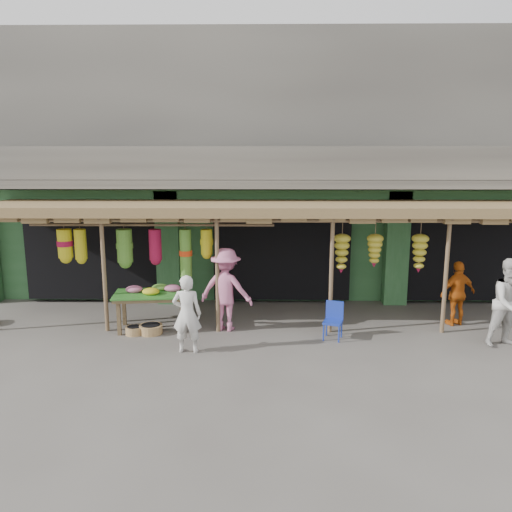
{
  "coord_description": "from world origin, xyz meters",
  "views": [
    {
      "loc": [
        -0.5,
        -10.86,
        3.81
      ],
      "look_at": [
        -0.67,
        1.0,
        1.49
      ],
      "focal_mm": 35.0,
      "sensor_mm": 36.0,
      "label": 1
    }
  ],
  "objects_px": {
    "person_front": "(187,314)",
    "person_right": "(511,303)",
    "flower_table": "(153,295)",
    "person_shopper": "(226,289)",
    "blue_chair": "(334,318)",
    "person_vendor": "(458,293)"
  },
  "relations": [
    {
      "from": "blue_chair",
      "to": "person_shopper",
      "type": "xyz_separation_m",
      "value": [
        -2.35,
        0.52,
        0.49
      ]
    },
    {
      "from": "blue_chair",
      "to": "person_right",
      "type": "bearing_deg",
      "value": 11.63
    },
    {
      "from": "person_front",
      "to": "person_right",
      "type": "distance_m",
      "value": 6.57
    },
    {
      "from": "person_front",
      "to": "person_shopper",
      "type": "bearing_deg",
      "value": -114.66
    },
    {
      "from": "flower_table",
      "to": "blue_chair",
      "type": "distance_m",
      "value": 4.06
    },
    {
      "from": "person_front",
      "to": "person_vendor",
      "type": "distance_m",
      "value": 6.25
    },
    {
      "from": "flower_table",
      "to": "person_front",
      "type": "bearing_deg",
      "value": -60.43
    },
    {
      "from": "blue_chair",
      "to": "person_vendor",
      "type": "bearing_deg",
      "value": 35.42
    },
    {
      "from": "flower_table",
      "to": "person_vendor",
      "type": "distance_m",
      "value": 7.0
    },
    {
      "from": "person_right",
      "to": "person_vendor",
      "type": "height_order",
      "value": "person_right"
    },
    {
      "from": "person_right",
      "to": "person_shopper",
      "type": "relative_size",
      "value": 0.98
    },
    {
      "from": "blue_chair",
      "to": "person_vendor",
      "type": "distance_m",
      "value": 3.13
    },
    {
      "from": "flower_table",
      "to": "person_vendor",
      "type": "height_order",
      "value": "person_vendor"
    },
    {
      "from": "person_front",
      "to": "person_shopper",
      "type": "xyz_separation_m",
      "value": [
        0.68,
        1.35,
        0.14
      ]
    },
    {
      "from": "person_vendor",
      "to": "person_shopper",
      "type": "distance_m",
      "value": 5.34
    },
    {
      "from": "flower_table",
      "to": "person_front",
      "type": "height_order",
      "value": "person_front"
    },
    {
      "from": "flower_table",
      "to": "person_shopper",
      "type": "relative_size",
      "value": 0.93
    },
    {
      "from": "blue_chair",
      "to": "flower_table",
      "type": "bearing_deg",
      "value": -169.49
    },
    {
      "from": "blue_chair",
      "to": "person_vendor",
      "type": "relative_size",
      "value": 0.53
    },
    {
      "from": "person_vendor",
      "to": "person_front",
      "type": "bearing_deg",
      "value": -0.46
    },
    {
      "from": "person_right",
      "to": "flower_table",
      "type": "bearing_deg",
      "value": 160.59
    },
    {
      "from": "blue_chair",
      "to": "person_shopper",
      "type": "relative_size",
      "value": 0.43
    }
  ]
}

